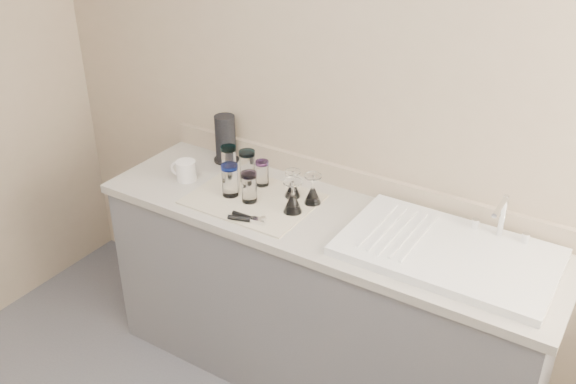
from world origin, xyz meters
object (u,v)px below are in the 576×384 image
Objects in this scene: tumbler_teal at (229,160)px; tumbler_lavender at (249,187)px; tumbler_purple at (262,173)px; sink_unit at (449,251)px; white_mug at (186,171)px; paper_towel_roll at (225,139)px; goblet_back_left at (293,188)px; goblet_back_right at (313,194)px; tumbler_blue at (230,180)px; can_opener at (248,219)px; tumbler_cyan at (247,166)px; goblet_front_right at (293,201)px.

tumbler_lavender is (0.23, -0.16, -0.00)m from tumbler_teal.
tumbler_teal reaches higher than tumbler_purple.
sink_unit reaches higher than white_mug.
tumbler_purple is at bearing -22.99° from paper_towel_roll.
goblet_back_right is at bearing -1.71° from goblet_back_left.
can_opener is (0.20, -0.14, -0.07)m from tumbler_blue.
tumbler_cyan is 0.16m from tumbler_blue.
tumbler_cyan is at bearing 176.73° from goblet_back_right.
tumbler_cyan reaches higher than tumbler_teal.
sink_unit reaches higher than tumbler_cyan.
tumbler_purple is 0.97× the size of goblet_back_left.
sink_unit is at bearing 14.98° from can_opener.
tumbler_lavender reaches higher than tumbler_purple.
tumbler_lavender is at bearing 122.48° from can_opener.
tumbler_blue is 1.20× the size of goblet_back_left.
goblet_back_right is at bearing 21.26° from tumbler_blue.
can_opener is at bearing -18.71° from white_mug.
tumbler_teal reaches higher than tumbler_lavender.
tumbler_teal is 0.28m from tumbler_lavender.
sink_unit is at bearing 4.19° from tumbler_blue.
goblet_back_left is 0.77× the size of can_opener.
tumbler_cyan is 0.36m from goblet_front_right.
paper_towel_roll is at bearing 163.05° from goblet_back_left.
tumbler_purple is 0.37m from white_mug.
tumbler_purple is 0.87× the size of tumbler_lavender.
goblet_back_right is 0.83× the size of can_opener.
tumbler_lavender is 0.45m from paper_towel_roll.
tumbler_purple is (0.08, -0.00, -0.01)m from tumbler_cyan.
tumbler_cyan is at bearing 125.28° from can_opener.
tumbler_lavender is at bearing -39.75° from paper_towel_roll.
tumbler_purple is 0.33m from can_opener.
paper_towel_roll reaches higher than goblet_back_right.
tumbler_teal is at bearing 176.85° from goblet_back_right.
tumbler_lavender is 1.02× the size of white_mug.
goblet_front_right is (-0.03, -0.11, 0.00)m from goblet_back_right.
goblet_back_left is (0.24, 0.14, -0.03)m from tumbler_blue.
tumbler_blue is at bearing -50.15° from paper_towel_roll.
goblet_front_right is at bearing 0.59° from white_mug.
tumbler_lavender is (0.12, -0.16, -0.01)m from tumbler_cyan.
tumbler_teal is 0.11m from tumbler_cyan.
tumbler_purple is at bearing 21.66° from white_mug.
can_opener is (-0.80, -0.21, -0.00)m from sink_unit.
tumbler_purple is at bearing 103.13° from tumbler_lavender.
paper_towel_roll is at bearing 149.90° from tumbler_cyan.
tumbler_cyan is at bearing 27.95° from white_mug.
tumbler_blue is 0.11m from tumbler_lavender.
tumbler_cyan is 1.07× the size of tumbler_lavender.
sink_unit is at bearing -4.73° from tumbler_cyan.
white_mug is at bearing -158.34° from tumbler_purple.
goblet_front_right is 0.21m from can_opener.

